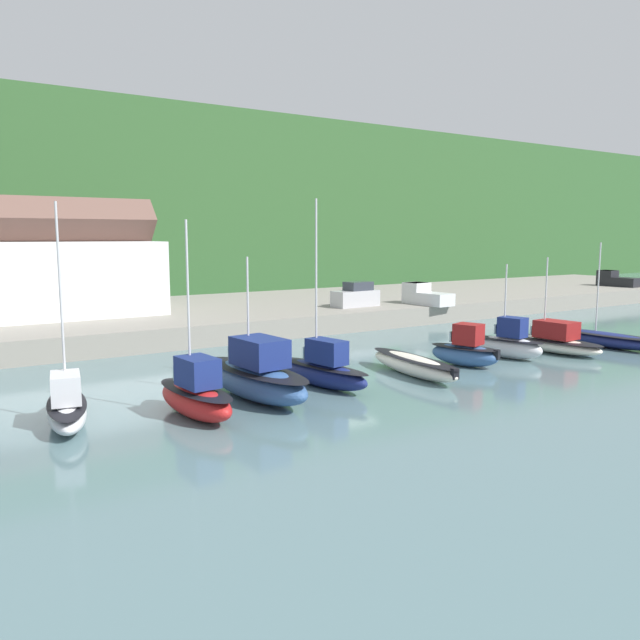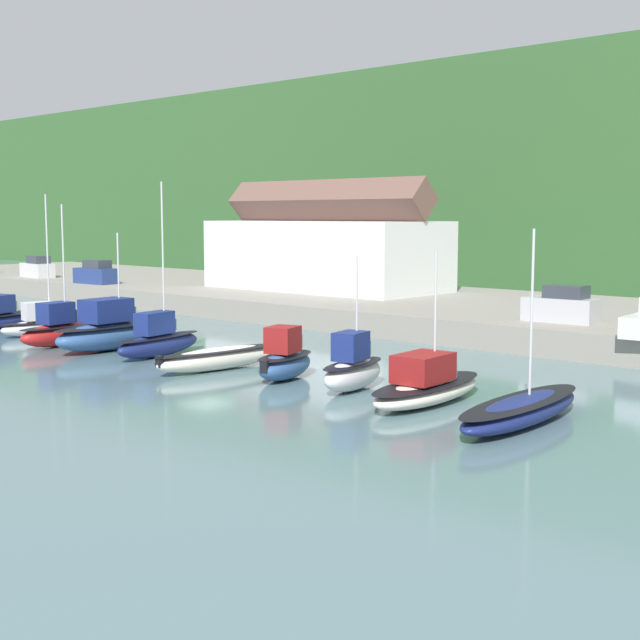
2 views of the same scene
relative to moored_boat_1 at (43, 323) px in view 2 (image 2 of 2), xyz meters
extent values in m
plane|color=slate|center=(14.96, 1.01, -0.81)|extent=(320.00, 320.00, 0.00)
cube|color=gray|center=(14.96, 24.42, -0.03)|extent=(136.77, 21.77, 1.56)
cube|color=white|center=(1.69, 25.31, 3.59)|extent=(19.99, 9.44, 5.68)
cube|color=brown|center=(1.69, 25.31, 8.15)|extent=(20.39, 3.44, 3.44)
cube|color=#8CA5B2|center=(-5.41, 0.58, 0.78)|extent=(1.49, 0.52, 0.60)
ellipsoid|color=silver|center=(0.01, 0.05, -0.29)|extent=(2.44, 5.72, 1.04)
ellipsoid|color=black|center=(0.01, 0.05, 0.07)|extent=(2.52, 5.84, 0.12)
cube|color=silver|center=(-0.04, -0.22, 0.81)|extent=(1.44, 2.11, 1.16)
cube|color=#8CA5B2|center=(0.16, 0.88, 0.64)|extent=(1.00, 0.28, 0.58)
cylinder|color=silver|center=(0.08, 0.46, 4.24)|extent=(0.10, 0.10, 8.02)
ellipsoid|color=red|center=(4.86, -1.70, -0.12)|extent=(2.26, 5.56, 1.39)
ellipsoid|color=black|center=(4.86, -1.70, 0.37)|extent=(2.34, 5.67, 0.12)
cube|color=navy|center=(4.89, -1.97, 1.20)|extent=(1.48, 2.02, 1.25)
cube|color=#8CA5B2|center=(4.77, -0.88, 1.01)|extent=(1.16, 0.22, 0.62)
cylinder|color=silver|center=(4.82, -1.30, 4.07)|extent=(0.10, 0.10, 6.98)
ellipsoid|color=#33568E|center=(8.36, -0.46, 0.02)|extent=(3.07, 7.89, 1.67)
ellipsoid|color=black|center=(8.36, -0.46, 0.61)|extent=(3.18, 8.05, 0.12)
cube|color=navy|center=(8.40, -0.85, 1.52)|extent=(2.01, 2.85, 1.32)
cube|color=#8CA5B2|center=(8.26, 0.65, 1.32)|extent=(1.60, 0.25, 0.66)
cylinder|color=silver|center=(8.31, 0.11, 3.39)|extent=(0.10, 0.10, 5.05)
ellipsoid|color=navy|center=(12.34, -0.17, -0.17)|extent=(2.49, 6.35, 1.27)
ellipsoid|color=black|center=(12.34, -0.17, 0.27)|extent=(2.56, 6.48, 0.12)
cube|color=navy|center=(12.40, -0.47, 1.07)|extent=(1.43, 2.32, 1.22)
cube|color=#8CA5B2|center=(12.18, 0.75, 0.89)|extent=(0.97, 0.27, 0.61)
cylinder|color=silver|center=(12.26, 0.29, 4.60)|extent=(0.10, 0.10, 8.27)
ellipsoid|color=white|center=(18.00, -0.71, -0.24)|extent=(2.20, 7.51, 1.13)
ellipsoid|color=black|center=(18.00, -0.71, 0.15)|extent=(2.28, 7.67, 0.12)
cube|color=black|center=(17.68, -4.21, -0.02)|extent=(0.38, 0.31, 0.56)
ellipsoid|color=#33568E|center=(22.30, -0.38, -0.15)|extent=(2.90, 4.57, 1.32)
ellipsoid|color=black|center=(22.30, -0.38, 0.31)|extent=(2.99, 4.67, 0.12)
cube|color=maroon|center=(22.37, -0.59, 1.12)|extent=(1.66, 1.80, 1.23)
cube|color=#8CA5B2|center=(22.10, 0.27, 0.94)|extent=(1.13, 0.44, 0.61)
cube|color=black|center=(22.91, -2.31, 0.11)|extent=(0.43, 0.38, 0.56)
ellipsoid|color=silver|center=(26.37, -0.20, -0.12)|extent=(2.42, 4.73, 1.39)
ellipsoid|color=black|center=(26.37, -0.20, 0.37)|extent=(2.50, 4.83, 0.12)
cube|color=navy|center=(26.42, -0.43, 1.20)|extent=(1.44, 1.78, 1.25)
cube|color=#8CA5B2|center=(26.22, 0.49, 1.01)|extent=(1.02, 0.31, 0.62)
cylinder|color=silver|center=(26.30, 0.13, 2.85)|extent=(0.10, 0.10, 4.55)
ellipsoid|color=white|center=(30.46, -0.28, -0.32)|extent=(2.76, 7.33, 0.97)
ellipsoid|color=black|center=(30.46, -0.28, 0.02)|extent=(2.86, 7.48, 0.12)
cube|color=maroon|center=(30.49, -0.63, 0.73)|extent=(1.87, 2.63, 1.14)
cube|color=#8CA5B2|center=(30.39, 0.77, 0.56)|extent=(1.53, 0.21, 0.57)
cylinder|color=silver|center=(30.42, 0.26, 2.82)|extent=(0.10, 0.10, 5.31)
ellipsoid|color=navy|center=(35.25, -1.02, -0.29)|extent=(2.46, 8.47, 1.04)
ellipsoid|color=black|center=(35.25, -1.02, 0.07)|extent=(2.55, 8.64, 0.12)
cylinder|color=silver|center=(35.21, -0.40, 3.33)|extent=(0.10, 0.10, 6.20)
cube|color=silver|center=(-29.21, 16.57, 1.45)|extent=(4.33, 2.14, 1.40)
cube|color=#333842|center=(-28.89, 16.55, 2.53)|extent=(2.43, 1.72, 0.76)
cube|color=navy|center=(-17.78, 15.75, 1.45)|extent=(4.32, 2.10, 1.40)
cube|color=#333842|center=(-17.46, 15.77, 2.53)|extent=(2.41, 1.69, 0.76)
cube|color=#B7B7BC|center=(27.22, 17.42, 1.45)|extent=(4.31, 2.06, 1.40)
cube|color=#333842|center=(27.53, 17.44, 2.53)|extent=(2.40, 1.67, 0.76)
camera|label=1|loc=(-4.71, -26.36, 6.89)|focal=35.00mm
camera|label=2|loc=(51.55, -29.95, 6.92)|focal=50.00mm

